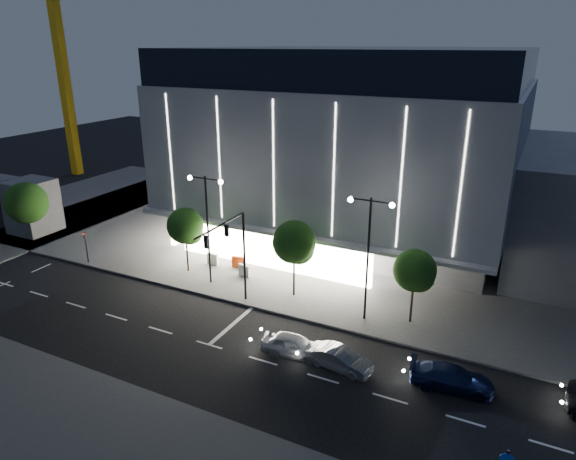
# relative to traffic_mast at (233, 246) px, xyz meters

# --- Properties ---
(ground) EXTENTS (160.00, 160.00, 0.00)m
(ground) POSITION_rel_traffic_mast_xyz_m (-1.00, -3.34, -5.03)
(ground) COLOR black
(ground) RESTS_ON ground
(sidewalk_museum) EXTENTS (70.00, 40.00, 0.15)m
(sidewalk_museum) POSITION_rel_traffic_mast_xyz_m (4.00, 20.66, -4.95)
(sidewalk_museum) COLOR #474747
(sidewalk_museum) RESTS_ON ground
(sidewalk_west) EXTENTS (16.00, 50.00, 0.15)m
(sidewalk_west) POSITION_rel_traffic_mast_xyz_m (-31.00, 6.66, -4.95)
(sidewalk_west) COLOR #474747
(sidewalk_west) RESTS_ON ground
(museum) EXTENTS (30.00, 25.80, 18.00)m
(museum) POSITION_rel_traffic_mast_xyz_m (1.98, 18.97, 4.25)
(museum) COLOR #4C4C51
(museum) RESTS_ON ground
(traffic_mast) EXTENTS (0.33, 5.89, 7.07)m
(traffic_mast) POSITION_rel_traffic_mast_xyz_m (0.00, 0.00, 0.00)
(traffic_mast) COLOR black
(traffic_mast) RESTS_ON ground
(street_lamp_west) EXTENTS (3.16, 0.36, 9.00)m
(street_lamp_west) POSITION_rel_traffic_mast_xyz_m (-4.00, 2.66, 0.93)
(street_lamp_west) COLOR black
(street_lamp_west) RESTS_ON ground
(street_lamp_east) EXTENTS (3.16, 0.36, 9.00)m
(street_lamp_east) POSITION_rel_traffic_mast_xyz_m (9.00, 2.66, 0.93)
(street_lamp_east) COLOR black
(street_lamp_east) RESTS_ON ground
(ped_signal_far) EXTENTS (0.22, 0.24, 3.00)m
(ped_signal_far) POSITION_rel_traffic_mast_xyz_m (-16.00, 1.16, -3.14)
(ped_signal_far) COLOR black
(ped_signal_far) RESTS_ON ground
(tower_crane) EXTENTS (32.00, 2.00, 28.50)m
(tower_crane) POSITION_rel_traffic_mast_xyz_m (-41.92, 24.66, 15.48)
(tower_crane) COLOR gold
(tower_crane) RESTS_ON ground
(tree_left) EXTENTS (3.02, 3.02, 5.72)m
(tree_left) POSITION_rel_traffic_mast_xyz_m (-6.97, 3.68, -0.99)
(tree_left) COLOR black
(tree_left) RESTS_ON ground
(tree_mid) EXTENTS (3.25, 3.25, 6.15)m
(tree_mid) POSITION_rel_traffic_mast_xyz_m (3.03, 3.68, -0.69)
(tree_mid) COLOR black
(tree_mid) RESTS_ON ground
(tree_right) EXTENTS (2.91, 2.91, 5.51)m
(tree_right) POSITION_rel_traffic_mast_xyz_m (12.03, 3.68, -1.14)
(tree_right) COLOR black
(tree_right) RESTS_ON ground
(car_lead) EXTENTS (4.26, 2.09, 1.40)m
(car_lead) POSITION_rel_traffic_mast_xyz_m (6.39, -3.41, -4.33)
(car_lead) COLOR #A6A9AE
(car_lead) RESTS_ON ground
(car_second) EXTENTS (4.10, 1.80, 1.31)m
(car_second) POSITION_rel_traffic_mast_xyz_m (9.49, -3.47, -4.37)
(car_second) COLOR #96989D
(car_second) RESTS_ON ground
(car_third) EXTENTS (4.85, 2.50, 1.35)m
(car_third) POSITION_rel_traffic_mast_xyz_m (15.82, -2.36, -4.35)
(car_third) COLOR #131F49
(car_third) RESTS_ON ground
(barrier_a) EXTENTS (1.13, 0.48, 1.00)m
(barrier_a) POSITION_rel_traffic_mast_xyz_m (-3.55, 6.14, -4.38)
(barrier_a) COLOR #F0420D
(barrier_a) RESTS_ON sidewalk_museum
(barrier_b) EXTENTS (1.11, 0.32, 1.00)m
(barrier_b) POSITION_rel_traffic_mast_xyz_m (-5.91, 5.76, -4.38)
(barrier_b) COLOR white
(barrier_b) RESTS_ON sidewalk_museum
(barrier_d) EXTENTS (1.13, 0.43, 1.00)m
(barrier_d) POSITION_rel_traffic_mast_xyz_m (-2.16, 4.89, -4.38)
(barrier_d) COLOR silver
(barrier_d) RESTS_ON sidewalk_museum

